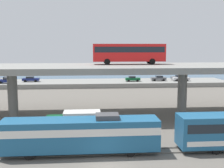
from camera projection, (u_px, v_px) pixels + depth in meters
The scene contains 15 objects.
rail_strip_near at pixel (105, 155), 28.86m from camera, with size 110.00×0.12×0.12m, color #59544C.
rail_strip_far at pixel (104, 150), 30.26m from camera, with size 110.00×0.12×0.12m, color #59544C.
train_locomotive at pixel (73, 133), 29.01m from camera, with size 17.34×3.04×4.18m.
highway_overpass at pixel (99, 70), 44.36m from camera, with size 96.00×12.84×8.13m.
transit_bus_on_overpass at pixel (129, 52), 46.77m from camera, with size 12.00×2.68×3.40m.
service_truck_west at pixel (75, 122), 35.24m from camera, with size 6.80×2.46×3.04m.
pier_parking_lot at pixel (95, 83), 79.86m from camera, with size 75.03×12.05×1.23m, color gray.
parked_car_0 at pixel (178, 77), 82.22m from camera, with size 4.24×1.84×1.50m.
parked_car_1 at pixel (133, 79), 79.05m from camera, with size 4.12×1.90×1.50m.
parked_car_2 at pixel (159, 78), 80.25m from camera, with size 4.23×1.94×1.50m.
parked_car_3 at pixel (8, 79), 77.60m from camera, with size 4.03×1.86×1.50m.
parked_car_4 at pixel (31, 79), 78.22m from camera, with size 4.55×1.88×1.50m.
parked_car_5 at pixel (181, 78), 79.98m from camera, with size 4.66×1.88×1.50m.
parked_car_6 at pixel (7, 80), 74.96m from camera, with size 4.36×1.83×1.50m.
harbor_water at pixel (94, 77), 102.66m from camera, with size 140.00×36.00×0.01m, color #385B7A.
Camera 1 is at (-1.42, -24.28, 11.20)m, focal length 44.91 mm.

